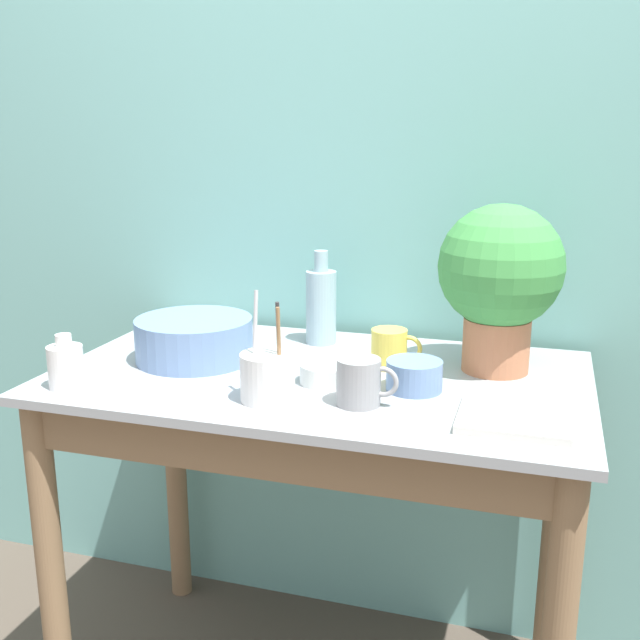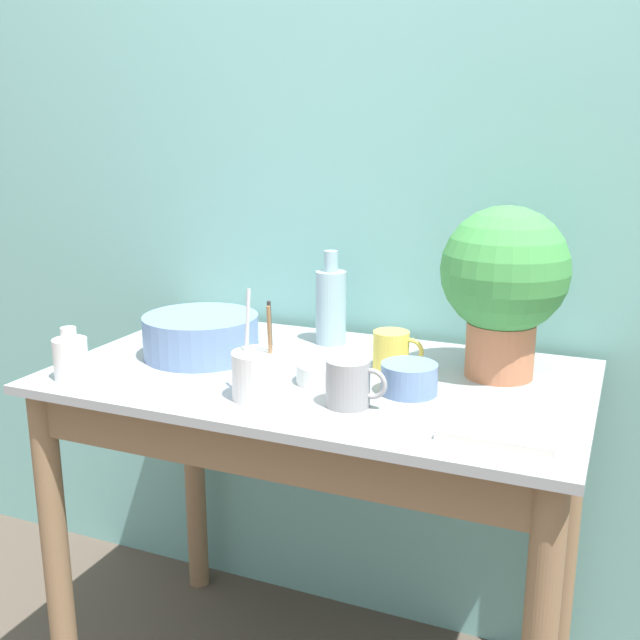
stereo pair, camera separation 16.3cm
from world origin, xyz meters
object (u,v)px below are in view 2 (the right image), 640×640
bottle_short (71,358)px  bowl_small_blue (409,378)px  utensil_cup (259,374)px  potted_plant (504,279)px  bowl_wash_large (201,336)px  tray_board (502,424)px  mug_grey (349,383)px  bowl_small_enamel_white (323,373)px  bottle_tall (331,305)px  mug_yellow (392,351)px

bottle_short → bowl_small_blue: (0.70, 0.20, -0.02)m
utensil_cup → bowl_small_blue: bearing=28.5°
potted_plant → bottle_short: 0.94m
bowl_wash_large → tray_board: bearing=-13.2°
potted_plant → mug_grey: size_ratio=3.01×
mug_grey → bottle_short: bearing=-172.1°
utensil_cup → tray_board: utensil_cup is taller
bowl_wash_large → bowl_small_enamel_white: (0.34, -0.07, -0.03)m
utensil_cup → tray_board: bearing=3.7°
bottle_short → utensil_cup: (0.43, 0.05, 0.00)m
bottle_tall → utensil_cup: bottle_tall is taller
bowl_wash_large → bowl_small_enamel_white: bearing=-11.1°
bowl_small_enamel_white → bowl_small_blue: (0.19, 0.01, 0.01)m
mug_grey → bowl_small_blue: 0.14m
bowl_small_enamel_white → utensil_cup: size_ratio=0.51×
mug_grey → utensil_cup: size_ratio=0.56×
bottle_short → mug_grey: size_ratio=0.93×
potted_plant → tray_board: size_ratio=1.84×
bowl_wash_large → mug_grey: bowl_wash_large is taller
bottle_short → bowl_small_enamel_white: size_ratio=1.02×
potted_plant → tray_board: (0.06, -0.30, -0.21)m
potted_plant → bottle_tall: bearing=167.3°
bowl_wash_large → bottle_tall: 0.33m
bowl_wash_large → utensil_cup: 0.33m
tray_board → mug_yellow: bearing=139.2°
potted_plant → bottle_tall: potted_plant is taller
mug_grey → utensil_cup: 0.18m
mug_yellow → mug_grey: bearing=-92.0°
mug_yellow → utensil_cup: (-0.19, -0.28, 0.01)m
tray_board → bottle_tall: bearing=141.5°
potted_plant → bottle_tall: size_ratio=1.58×
bottle_short → tray_board: bearing=5.3°
bottle_short → utensil_cup: size_ratio=0.52×
mug_grey → potted_plant: bearing=51.2°
utensil_cup → mug_yellow: bearing=55.9°
bottle_tall → mug_yellow: bearing=-35.1°
bowl_small_enamel_white → mug_yellow: bearing=52.8°
potted_plant → utensil_cup: 0.55m
mug_grey → mug_yellow: bearing=88.0°
bottle_short → mug_yellow: bearing=28.2°
bowl_small_enamel_white → tray_board: bearing=-14.9°
bottle_short → bowl_small_blue: size_ratio=0.99×
bowl_small_blue → potted_plant: bearing=50.4°
potted_plant → tray_board: bearing=-78.8°
bowl_small_blue → utensil_cup: 0.30m
bottle_short → mug_yellow: (0.62, 0.33, -0.00)m
potted_plant → bowl_wash_large: potted_plant is taller
potted_plant → bottle_tall: 0.46m
bowl_small_enamel_white → utensil_cup: 0.16m
mug_yellow → bowl_small_blue: (0.08, -0.13, -0.01)m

